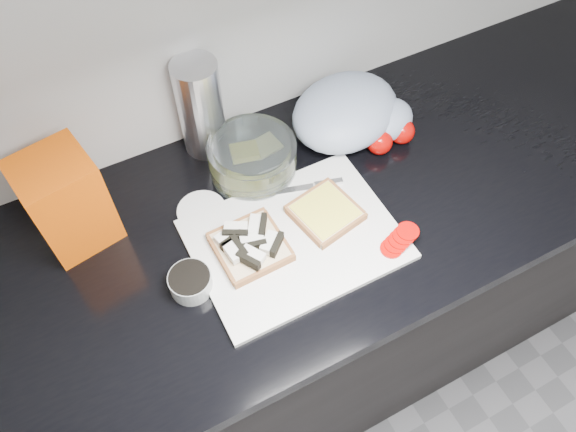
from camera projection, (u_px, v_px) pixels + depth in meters
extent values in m
cube|color=black|center=(291.00, 311.00, 1.55)|extent=(3.50, 0.60, 0.86)
cube|color=black|center=(292.00, 218.00, 1.18)|extent=(3.50, 0.64, 0.04)
cube|color=silver|center=(295.00, 239.00, 1.12)|extent=(0.40, 0.30, 0.01)
cube|color=beige|center=(250.00, 247.00, 1.09)|extent=(0.13, 0.13, 0.02)
cube|color=white|center=(227.00, 237.00, 1.09)|extent=(0.05, 0.04, 0.02)
cube|color=black|center=(227.00, 237.00, 1.09)|extent=(0.05, 0.02, 0.02)
cube|color=white|center=(236.00, 229.00, 1.09)|extent=(0.05, 0.04, 0.02)
cube|color=black|center=(236.00, 229.00, 1.09)|extent=(0.05, 0.03, 0.02)
cube|color=white|center=(256.00, 226.00, 1.10)|extent=(0.05, 0.05, 0.02)
cube|color=black|center=(256.00, 226.00, 1.10)|extent=(0.04, 0.05, 0.02)
cube|color=white|center=(233.00, 251.00, 1.06)|extent=(0.03, 0.05, 0.02)
cube|color=black|center=(233.00, 251.00, 1.06)|extent=(0.02, 0.05, 0.02)
cube|color=white|center=(252.00, 241.00, 1.08)|extent=(0.05, 0.04, 0.02)
cube|color=black|center=(252.00, 241.00, 1.08)|extent=(0.05, 0.02, 0.02)
cube|color=white|center=(270.00, 243.00, 1.08)|extent=(0.05, 0.05, 0.02)
cube|color=black|center=(270.00, 243.00, 1.08)|extent=(0.04, 0.04, 0.02)
cube|color=white|center=(252.00, 256.00, 1.05)|extent=(0.05, 0.05, 0.02)
cube|color=black|center=(252.00, 256.00, 1.05)|extent=(0.04, 0.05, 0.02)
cube|color=beige|center=(325.00, 213.00, 1.14)|extent=(0.14, 0.14, 0.02)
cube|color=#F6E848|center=(326.00, 210.00, 1.13)|extent=(0.12, 0.12, 0.00)
cylinder|color=#B50704|center=(391.00, 249.00, 1.10)|extent=(0.06, 0.06, 0.01)
cylinder|color=#B50704|center=(395.00, 244.00, 1.10)|extent=(0.05, 0.05, 0.01)
cylinder|color=#B50704|center=(400.00, 240.00, 1.10)|extent=(0.05, 0.05, 0.01)
cylinder|color=#B50704|center=(404.00, 236.00, 1.10)|extent=(0.05, 0.05, 0.01)
cylinder|color=#B50704|center=(408.00, 231.00, 1.10)|extent=(0.05, 0.05, 0.01)
cube|color=silver|center=(283.00, 191.00, 1.18)|extent=(0.13, 0.05, 0.00)
cube|color=silver|center=(329.00, 183.00, 1.19)|extent=(0.06, 0.03, 0.01)
cylinder|color=#9CA1A1|center=(191.00, 282.00, 1.05)|extent=(0.08, 0.08, 0.04)
cylinder|color=black|center=(189.00, 278.00, 1.03)|extent=(0.08, 0.08, 0.01)
cylinder|color=white|center=(202.00, 210.00, 1.16)|extent=(0.11, 0.11, 0.01)
cylinder|color=silver|center=(253.00, 158.00, 1.20)|extent=(0.19, 0.19, 0.08)
cube|color=#F6E848|center=(246.00, 161.00, 1.20)|extent=(0.07, 0.06, 0.04)
cube|color=#CEC97B|center=(265.00, 158.00, 1.22)|extent=(0.07, 0.06, 0.01)
cube|color=#D64803|center=(67.00, 202.00, 1.05)|extent=(0.15, 0.15, 0.21)
cylinder|color=silver|center=(201.00, 108.00, 1.18)|extent=(0.10, 0.10, 0.23)
ellipsoid|color=#959FB7|center=(345.00, 111.00, 1.25)|extent=(0.31, 0.28, 0.12)
ellipsoid|color=#959FB7|center=(387.00, 120.00, 1.26)|extent=(0.15, 0.14, 0.08)
sphere|color=#B50704|center=(380.00, 142.00, 1.24)|extent=(0.06, 0.06, 0.06)
sphere|color=#B50704|center=(402.00, 131.00, 1.26)|extent=(0.06, 0.06, 0.06)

